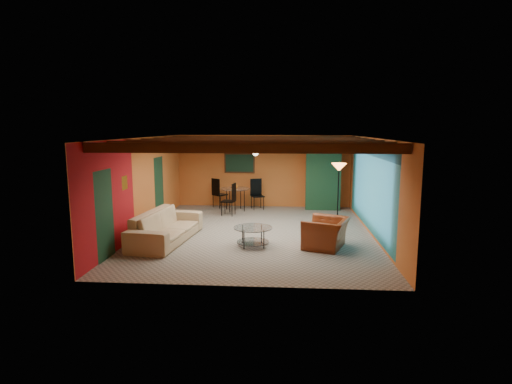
# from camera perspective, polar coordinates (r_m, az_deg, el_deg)

# --- Properties ---
(room) EXTENTS (6.52, 8.01, 2.71)m
(room) POSITION_cam_1_polar(r_m,az_deg,el_deg) (11.49, -0.03, 5.91)
(room) COLOR gray
(room) RESTS_ON ground
(sofa) EXTENTS (1.40, 2.87, 0.81)m
(sofa) POSITION_cam_1_polar(r_m,az_deg,el_deg) (11.05, -12.40, -4.70)
(sofa) COLOR tan
(sofa) RESTS_ON ground
(armchair) EXTENTS (1.33, 1.41, 0.74)m
(armchair) POSITION_cam_1_polar(r_m,az_deg,el_deg) (10.40, 9.78, -5.67)
(armchair) COLOR maroon
(armchair) RESTS_ON ground
(coffee_table) EXTENTS (1.14, 1.14, 0.50)m
(coffee_table) POSITION_cam_1_polar(r_m,az_deg,el_deg) (10.40, -0.43, -6.23)
(coffee_table) COLOR white
(coffee_table) RESTS_ON ground
(dining_table) EXTENTS (2.78, 2.78, 1.12)m
(dining_table) POSITION_cam_1_polar(r_m,az_deg,el_deg) (14.76, -2.91, -0.45)
(dining_table) COLOR white
(dining_table) RESTS_ON ground
(armoire) EXTENTS (1.22, 0.61, 2.14)m
(armoire) POSITION_cam_1_polar(r_m,az_deg,el_deg) (15.21, 9.27, 1.66)
(armoire) COLOR brown
(armoire) RESTS_ON ground
(floor_lamp) EXTENTS (0.48, 0.48, 2.03)m
(floor_lamp) POSITION_cam_1_polar(r_m,az_deg,el_deg) (11.54, 11.38, -1.00)
(floor_lamp) COLOR black
(floor_lamp) RESTS_ON ground
(ceiling_fan) EXTENTS (1.50, 1.50, 0.44)m
(ceiling_fan) POSITION_cam_1_polar(r_m,az_deg,el_deg) (11.38, -0.07, 5.87)
(ceiling_fan) COLOR #472614
(ceiling_fan) RESTS_ON ceiling
(painting) EXTENTS (1.05, 0.03, 0.65)m
(painting) POSITION_cam_1_polar(r_m,az_deg,el_deg) (15.45, -2.32, 4.05)
(painting) COLOR black
(painting) RESTS_ON wall_back
(potted_plant) EXTENTS (0.53, 0.48, 0.53)m
(potted_plant) POSITION_cam_1_polar(r_m,az_deg,el_deg) (15.10, 9.40, 6.67)
(potted_plant) COLOR #26661E
(potted_plant) RESTS_ON armoire
(vase) EXTENTS (0.22, 0.22, 0.18)m
(vase) POSITION_cam_1_polar(r_m,az_deg,el_deg) (14.67, -2.93, 2.07)
(vase) COLOR orange
(vase) RESTS_ON dining_table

